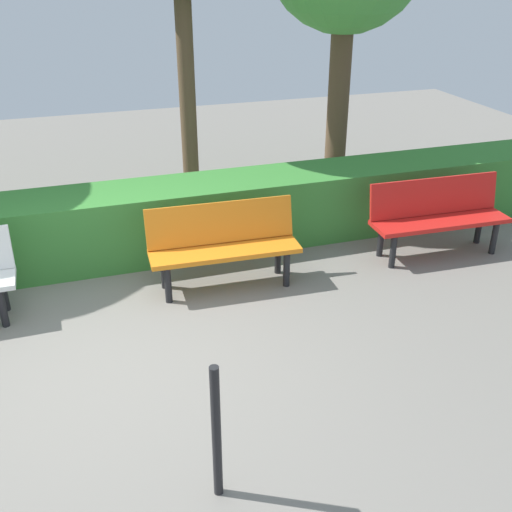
{
  "coord_description": "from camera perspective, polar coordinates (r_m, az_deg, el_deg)",
  "views": [
    {
      "loc": [
        0.07,
        4.42,
        3.13
      ],
      "look_at": [
        -1.5,
        -0.45,
        0.55
      ],
      "focal_mm": 42.34,
      "sensor_mm": 36.0,
      "label": 1
    }
  ],
  "objects": [
    {
      "name": "hedge_row",
      "position": [
        7.01,
        -5.82,
        3.74
      ],
      "size": [
        14.29,
        0.79,
        0.81
      ],
      "primitive_type": "cube",
      "color": "#387F33",
      "rests_on": "ground_plane"
    },
    {
      "name": "bench_orange",
      "position": [
        6.17,
        -3.12,
        1.34
      ],
      "size": [
        1.55,
        0.53,
        0.86
      ],
      "rotation": [
        0.0,
        0.0,
        -0.04
      ],
      "color": "orange",
      "rests_on": "ground_plane"
    },
    {
      "name": "bench_red",
      "position": [
        7.15,
        16.78,
        3.87
      ],
      "size": [
        1.6,
        0.51,
        0.86
      ],
      "rotation": [
        0.0,
        0.0,
        -0.04
      ],
      "color": "red",
      "rests_on": "ground_plane"
    },
    {
      "name": "railing_post_mid",
      "position": [
        3.85,
        -3.76,
        -16.38
      ],
      "size": [
        0.06,
        0.06,
        1.0
      ],
      "primitive_type": "cylinder",
      "color": "black",
      "rests_on": "ground_plane"
    },
    {
      "name": "ground_plane",
      "position": [
        5.41,
        -14.01,
        -9.47
      ],
      "size": [
        18.29,
        18.29,
        0.0
      ],
      "primitive_type": "plane",
      "color": "gray"
    }
  ]
}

